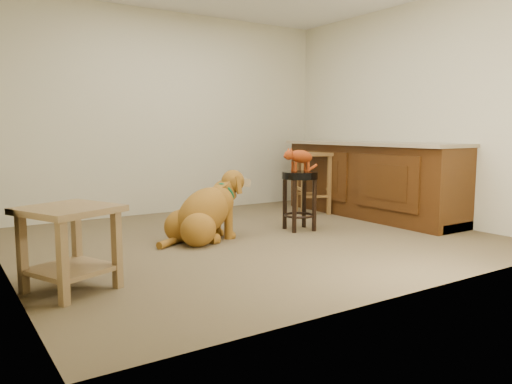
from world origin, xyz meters
TOP-DOWN VIEW (x-y plane):
  - floor at (0.00, 0.00)m, footprint 4.50×4.00m
  - room_shell at (0.00, 0.00)m, footprint 4.54×4.04m
  - cabinet_run at (1.94, 0.30)m, footprint 0.70×2.56m
  - padded_stool at (0.66, 0.10)m, footprint 0.39×0.39m
  - wood_stool at (1.51, 0.91)m, footprint 0.56×0.56m
  - side_table at (-1.92, -0.70)m, footprint 0.74×0.74m
  - golden_retriever at (-0.45, 0.18)m, footprint 1.14×0.62m
  - tabby_kitten at (0.65, 0.10)m, footprint 0.46×0.18m

SIDE VIEW (x-z plane):
  - floor at x=0.00m, z-range -0.01..0.01m
  - golden_retriever at x=-0.45m, z-range -0.09..0.64m
  - side_table at x=-1.92m, z-range 0.09..0.67m
  - wood_stool at x=1.51m, z-range 0.02..0.82m
  - cabinet_run at x=1.94m, z-range -0.03..0.91m
  - padded_stool at x=0.66m, z-range 0.13..0.77m
  - tabby_kitten at x=0.65m, z-range 0.65..0.94m
  - room_shell at x=0.00m, z-range 0.37..2.99m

